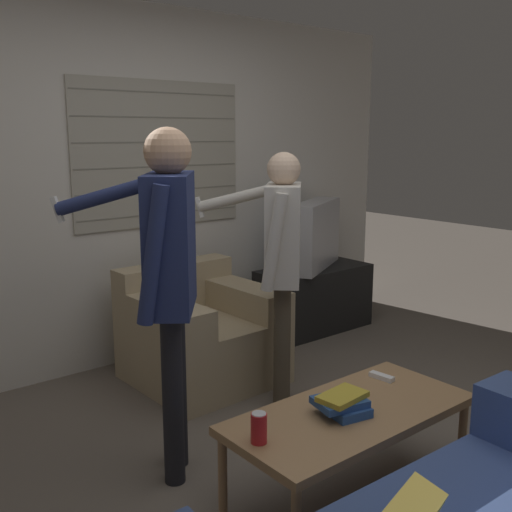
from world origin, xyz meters
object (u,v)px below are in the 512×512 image
object	(u,v)px
book_stack	(343,403)
tv	(315,235)
coffee_table	(351,418)
person_right_standing	(281,249)
soda_can	(259,428)
spare_remote	(382,377)
armchair_beige	(200,334)
person_left_standing	(168,261)

from	to	relation	value
book_stack	tv	bearing A→B (deg)	48.53
coffee_table	person_right_standing	size ratio (longest dim) A/B	0.75
person_right_standing	soda_can	bearing A→B (deg)	178.65
tv	soda_can	bearing A→B (deg)	12.25
spare_remote	armchair_beige	bearing A→B (deg)	88.18
coffee_table	spare_remote	size ratio (longest dim) A/B	8.73
person_right_standing	soda_can	distance (m)	1.40
armchair_beige	tv	size ratio (longest dim) A/B	1.12
soda_can	spare_remote	xyz separation A→B (m)	(0.88, 0.10, -0.05)
person_right_standing	spare_remote	xyz separation A→B (m)	(-0.05, -0.83, -0.52)
tv	book_stack	xyz separation A→B (m)	(-1.65, -1.87, -0.33)
armchair_beige	spare_remote	world-z (taller)	armchair_beige
coffee_table	person_right_standing	distance (m)	1.21
person_right_standing	book_stack	size ratio (longest dim) A/B	6.26
coffee_table	person_left_standing	distance (m)	1.09
armchair_beige	tv	bearing A→B (deg)	-170.71
armchair_beige	person_left_standing	size ratio (longest dim) A/B	0.54
coffee_table	tv	world-z (taller)	tv
armchair_beige	spare_remote	distance (m)	1.48
tv	person_left_standing	size ratio (longest dim) A/B	0.48
tv	person_left_standing	xyz separation A→B (m)	(-2.10, -1.17, 0.25)
person_right_standing	soda_can	xyz separation A→B (m)	(-0.93, -0.93, -0.47)
person_left_standing	person_right_standing	xyz separation A→B (m)	(0.93, 0.27, -0.10)
coffee_table	spare_remote	distance (m)	0.40
person_left_standing	armchair_beige	bearing A→B (deg)	-2.45
person_left_standing	book_stack	distance (m)	1.02
person_right_standing	soda_can	world-z (taller)	person_right_standing
coffee_table	tv	bearing A→B (deg)	49.50
tv	soda_can	xyz separation A→B (m)	(-2.10, -1.83, -0.32)
tv	spare_remote	world-z (taller)	tv
book_stack	soda_can	bearing A→B (deg)	174.80
person_left_standing	book_stack	bearing A→B (deg)	-110.21
armchair_beige	book_stack	size ratio (longest dim) A/B	3.65
spare_remote	coffee_table	bearing A→B (deg)	-166.66
coffee_table	book_stack	world-z (taller)	book_stack
armchair_beige	book_stack	xyz separation A→B (m)	(-0.32, -1.61, 0.18)
person_left_standing	soda_can	size ratio (longest dim) A/B	13.38
coffee_table	spare_remote	world-z (taller)	spare_remote
coffee_table	person_right_standing	world-z (taller)	person_right_standing
armchair_beige	coffee_table	world-z (taller)	armchair_beige
person_left_standing	person_right_standing	distance (m)	0.98
book_stack	soda_can	world-z (taller)	soda_can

